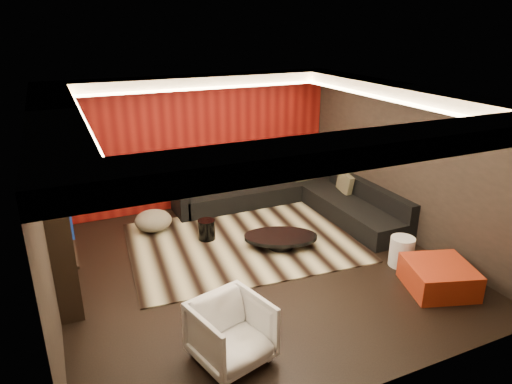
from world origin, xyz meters
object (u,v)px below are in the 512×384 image
drum_stool (207,230)px  armchair (231,332)px  sectional_sofa (293,198)px  coffee_table (281,241)px  white_side_table (402,252)px  orange_ottoman (439,277)px

drum_stool → armchair: bearing=-103.3°
armchair → sectional_sofa: bearing=37.8°
coffee_table → white_side_table: 2.06m
white_side_table → sectional_sofa: bearing=99.6°
armchair → drum_stool: bearing=61.8°
armchair → sectional_sofa: armchair is taller
drum_stool → orange_ottoman: size_ratio=0.41×
coffee_table → drum_stool: 1.39m
coffee_table → orange_ottoman: bearing=-54.5°
white_side_table → sectional_sofa: size_ratio=0.14×
orange_ottoman → white_side_table: bearing=91.5°
white_side_table → orange_ottoman: bearing=-88.5°
white_side_table → orange_ottoman: white_side_table is taller
white_side_table → orange_ottoman: (0.02, -0.80, -0.04)m
white_side_table → armchair: bearing=-164.5°
orange_ottoman → armchair: 3.41m
orange_ottoman → armchair: (-3.40, -0.14, 0.18)m
armchair → sectional_sofa: size_ratio=0.23×
white_side_table → sectional_sofa: sectional_sofa is taller
drum_stool → armchair: size_ratio=0.44×
coffee_table → orange_ottoman: orange_ottoman is taller
drum_stool → orange_ottoman: orange_ottoman is taller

